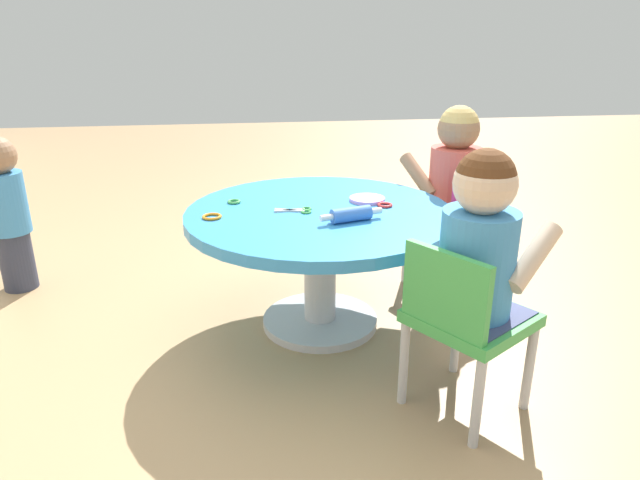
{
  "coord_description": "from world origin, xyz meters",
  "views": [
    {
      "loc": [
        -1.94,
        0.26,
        1.08
      ],
      "look_at": [
        0.0,
        0.0,
        0.35
      ],
      "focal_mm": 31.96,
      "sensor_mm": 36.0,
      "label": 1
    }
  ],
  "objects_px": {
    "child_chair_left": "(464,319)",
    "toddler_standing": "(7,210)",
    "seated_child_left": "(480,241)",
    "seated_child_right": "(454,168)",
    "craft_scissors": "(299,210)",
    "craft_table": "(320,236)",
    "child_chair_right": "(457,222)",
    "rolling_pin": "(351,214)"
  },
  "relations": [
    {
      "from": "child_chair_left",
      "to": "child_chair_right",
      "type": "bearing_deg",
      "value": -19.14
    },
    {
      "from": "craft_scissors",
      "to": "craft_table",
      "type": "bearing_deg",
      "value": -86.61
    },
    {
      "from": "child_chair_left",
      "to": "rolling_pin",
      "type": "xyz_separation_m",
      "value": [
        0.43,
        0.25,
        0.18
      ]
    },
    {
      "from": "child_chair_left",
      "to": "seated_child_right",
      "type": "xyz_separation_m",
      "value": [
        0.86,
        -0.27,
        0.23
      ]
    },
    {
      "from": "child_chair_left",
      "to": "seated_child_right",
      "type": "height_order",
      "value": "seated_child_right"
    },
    {
      "from": "child_chair_left",
      "to": "rolling_pin",
      "type": "relative_size",
      "value": 2.36
    },
    {
      "from": "seated_child_left",
      "to": "craft_scissors",
      "type": "bearing_deg",
      "value": 38.92
    },
    {
      "from": "child_chair_left",
      "to": "seated_child_left",
      "type": "xyz_separation_m",
      "value": [
        0.02,
        -0.03,
        0.23
      ]
    },
    {
      "from": "child_chair_right",
      "to": "rolling_pin",
      "type": "distance_m",
      "value": 0.68
    },
    {
      "from": "craft_table",
      "to": "seated_child_left",
      "type": "distance_m",
      "value": 0.69
    },
    {
      "from": "craft_scissors",
      "to": "rolling_pin",
      "type": "bearing_deg",
      "value": -130.04
    },
    {
      "from": "seated_child_left",
      "to": "toddler_standing",
      "type": "relative_size",
      "value": 0.76
    },
    {
      "from": "child_chair_right",
      "to": "seated_child_right",
      "type": "height_order",
      "value": "seated_child_right"
    },
    {
      "from": "child_chair_right",
      "to": "craft_scissors",
      "type": "xyz_separation_m",
      "value": [
        -0.25,
        0.7,
        0.16
      ]
    },
    {
      "from": "craft_scissors",
      "to": "toddler_standing",
      "type": "bearing_deg",
      "value": 66.74
    },
    {
      "from": "craft_table",
      "to": "rolling_pin",
      "type": "relative_size",
      "value": 4.27
    },
    {
      "from": "seated_child_left",
      "to": "seated_child_right",
      "type": "height_order",
      "value": "same"
    },
    {
      "from": "child_chair_right",
      "to": "craft_scissors",
      "type": "distance_m",
      "value": 0.76
    },
    {
      "from": "toddler_standing",
      "to": "craft_scissors",
      "type": "xyz_separation_m",
      "value": [
        -0.51,
        -1.19,
        0.11
      ]
    },
    {
      "from": "toddler_standing",
      "to": "craft_scissors",
      "type": "relative_size",
      "value": 4.85
    },
    {
      "from": "child_chair_left",
      "to": "toddler_standing",
      "type": "distance_m",
      "value": 1.93
    },
    {
      "from": "child_chair_right",
      "to": "seated_child_right",
      "type": "bearing_deg",
      "value": 24.63
    },
    {
      "from": "craft_scissors",
      "to": "child_chair_right",
      "type": "bearing_deg",
      "value": -70.23
    },
    {
      "from": "child_chair_left",
      "to": "child_chair_right",
      "type": "relative_size",
      "value": 1.0
    },
    {
      "from": "seated_child_right",
      "to": "craft_scissors",
      "type": "relative_size",
      "value": 3.68
    },
    {
      "from": "rolling_pin",
      "to": "craft_scissors",
      "type": "height_order",
      "value": "rolling_pin"
    },
    {
      "from": "child_chair_left",
      "to": "rolling_pin",
      "type": "height_order",
      "value": "child_chair_left"
    },
    {
      "from": "seated_child_left",
      "to": "toddler_standing",
      "type": "height_order",
      "value": "seated_child_left"
    },
    {
      "from": "child_chair_left",
      "to": "craft_scissors",
      "type": "height_order",
      "value": "child_chair_left"
    },
    {
      "from": "craft_table",
      "to": "craft_scissors",
      "type": "relative_size",
      "value": 7.0
    },
    {
      "from": "child_chair_left",
      "to": "seated_child_left",
      "type": "bearing_deg",
      "value": -56.93
    },
    {
      "from": "craft_table",
      "to": "seated_child_right",
      "type": "relative_size",
      "value": 1.9
    },
    {
      "from": "craft_table",
      "to": "child_chair_left",
      "type": "height_order",
      "value": "child_chair_left"
    },
    {
      "from": "seated_child_left",
      "to": "child_chair_right",
      "type": "height_order",
      "value": "seated_child_left"
    },
    {
      "from": "craft_table",
      "to": "child_chair_left",
      "type": "relative_size",
      "value": 1.81
    },
    {
      "from": "craft_table",
      "to": "seated_child_left",
      "type": "xyz_separation_m",
      "value": [
        -0.55,
        -0.37,
        0.17
      ]
    },
    {
      "from": "craft_table",
      "to": "child_chair_right",
      "type": "xyz_separation_m",
      "value": [
        0.25,
        -0.62,
        -0.06
      ]
    },
    {
      "from": "child_chair_left",
      "to": "craft_scissors",
      "type": "bearing_deg",
      "value": 35.69
    },
    {
      "from": "child_chair_left",
      "to": "craft_table",
      "type": "bearing_deg",
      "value": 30.08
    },
    {
      "from": "child_chair_right",
      "to": "seated_child_right",
      "type": "distance_m",
      "value": 0.23
    },
    {
      "from": "seated_child_left",
      "to": "toddler_standing",
      "type": "distance_m",
      "value": 1.95
    },
    {
      "from": "craft_table",
      "to": "seated_child_left",
      "type": "height_order",
      "value": "seated_child_left"
    }
  ]
}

